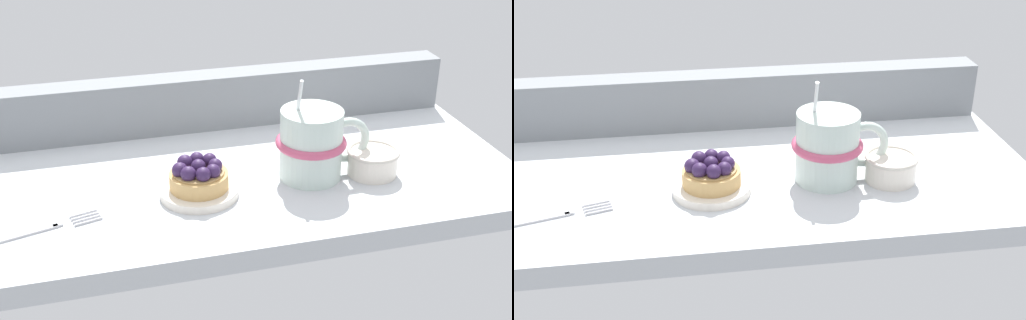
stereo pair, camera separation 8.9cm
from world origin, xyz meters
TOP-DOWN VIEW (x-y plane):
  - ground_plane at (0.00, 0.00)cm, footprint 86.11×38.72cm
  - window_rail_back at (0.00, 16.90)cm, footprint 84.39×4.92cm
  - dessert_plate at (-2.87, -5.10)cm, footprint 10.48×10.48cm
  - raspberry_tart at (-2.91, -5.12)cm, footprint 7.79×7.79cm
  - coffee_mug at (13.28, -3.91)cm, footprint 13.48×9.78cm
  - dessert_fork at (-24.04, -9.14)cm, footprint 17.00×6.09cm
  - sugar_bowl at (21.67, -5.41)cm, footprint 7.37×7.37cm

SIDE VIEW (x-z plane):
  - ground_plane at x=0.00cm, z-range -2.98..0.00cm
  - dessert_fork at x=-24.04cm, z-range 0.00..0.60cm
  - dessert_plate at x=-2.87cm, z-range -0.04..1.11cm
  - sugar_bowl at x=21.67cm, z-range 0.13..3.84cm
  - raspberry_tart at x=-2.91cm, z-range 0.91..4.97cm
  - window_rail_back at x=0.00cm, z-range 0.00..8.75cm
  - coffee_mug at x=13.28cm, z-range -2.29..12.25cm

